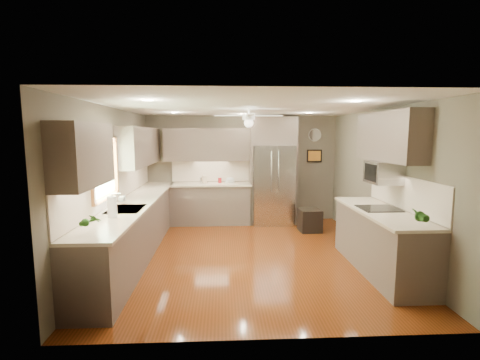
{
  "coord_description": "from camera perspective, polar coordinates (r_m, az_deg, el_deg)",
  "views": [
    {
      "loc": [
        -0.46,
        -5.76,
        2.06
      ],
      "look_at": [
        -0.13,
        0.6,
        1.22
      ],
      "focal_mm": 26.0,
      "sensor_mm": 36.0,
      "label": 1
    }
  ],
  "objects": [
    {
      "name": "potted_plant_right",
      "position": [
        4.73,
        27.31,
        -5.23
      ],
      "size": [
        0.18,
        0.15,
        0.3
      ],
      "primitive_type": "imported",
      "rotation": [
        0.0,
        0.0,
        0.12
      ],
      "color": "#214F16",
      "rests_on": "right_run"
    },
    {
      "name": "recessed_lights",
      "position": [
        6.19,
        0.98,
        11.5
      ],
      "size": [
        2.84,
        3.14,
        0.01
      ],
      "color": "white",
      "rests_on": "ceiling"
    },
    {
      "name": "window",
      "position": [
        5.57,
        -21.36,
        1.71
      ],
      "size": [
        0.05,
        1.12,
        0.92
      ],
      "color": "#BFF2B2",
      "rests_on": "wall_left"
    },
    {
      "name": "floor",
      "position": [
        6.13,
        1.57,
        -12.15
      ],
      "size": [
        5.0,
        5.0,
        0.0
      ],
      "primitive_type": "plane",
      "color": "#54250B",
      "rests_on": "ground"
    },
    {
      "name": "wall_left",
      "position": [
        6.09,
        -20.01,
        -0.63
      ],
      "size": [
        0.0,
        5.0,
        5.0
      ],
      "primitive_type": "plane",
      "rotation": [
        1.57,
        0.0,
        1.57
      ],
      "color": "#61594A",
      "rests_on": "ground"
    },
    {
      "name": "uppers",
      "position": [
        6.48,
        -5.45,
        5.78
      ],
      "size": [
        4.5,
        4.7,
        0.95
      ],
      "color": "brown",
      "rests_on": "wall_left"
    },
    {
      "name": "right_run",
      "position": [
        5.72,
        22.15,
        -9.07
      ],
      "size": [
        0.7,
        2.2,
        1.45
      ],
      "color": "brown",
      "rests_on": "ground"
    },
    {
      "name": "soap_bottle",
      "position": [
        5.95,
        -18.74,
        -2.91
      ],
      "size": [
        0.08,
        0.09,
        0.18
      ],
      "primitive_type": "imported",
      "rotation": [
        0.0,
        0.0,
        -0.06
      ],
      "color": "white",
      "rests_on": "left_run"
    },
    {
      "name": "wall_right",
      "position": [
        6.41,
        22.08,
        -0.33
      ],
      "size": [
        0.0,
        5.0,
        5.0
      ],
      "primitive_type": "plane",
      "rotation": [
        1.57,
        0.0,
        -1.57
      ],
      "color": "#61594A",
      "rests_on": "ground"
    },
    {
      "name": "left_run",
      "position": [
        6.3,
        -16.71,
        -7.34
      ],
      "size": [
        0.65,
        4.7,
        1.45
      ],
      "color": "brown",
      "rests_on": "ground"
    },
    {
      "name": "ceiling",
      "position": [
        5.79,
        1.66,
        11.83
      ],
      "size": [
        5.0,
        5.0,
        0.0
      ],
      "primitive_type": "plane",
      "rotation": [
        3.14,
        0.0,
        0.0
      ],
      "color": "white",
      "rests_on": "ground"
    },
    {
      "name": "microwave",
      "position": [
        5.8,
        22.46,
        1.17
      ],
      "size": [
        0.43,
        0.55,
        0.34
      ],
      "color": "silver",
      "rests_on": "wall_right"
    },
    {
      "name": "canister_b",
      "position": [
        8.08,
        -6.32,
        -0.03
      ],
      "size": [
        0.1,
        0.1,
        0.13
      ],
      "primitive_type": "cylinder",
      "rotation": [
        0.0,
        0.0,
        0.22
      ],
      "color": "silver",
      "rests_on": "back_run"
    },
    {
      "name": "wall_clock",
      "position": [
        8.53,
        12.19,
        7.25
      ],
      "size": [
        0.3,
        0.03,
        0.3
      ],
      "color": "white",
      "rests_on": "wall_back"
    },
    {
      "name": "canister_d",
      "position": [
        8.08,
        -3.32,
        -0.07
      ],
      "size": [
        0.11,
        0.11,
        0.12
      ],
      "primitive_type": "cylinder",
      "rotation": [
        0.0,
        0.0,
        -0.42
      ],
      "color": "maroon",
      "rests_on": "back_run"
    },
    {
      "name": "potted_plant_left",
      "position": [
        4.31,
        -23.26,
        -6.18
      ],
      "size": [
        0.18,
        0.15,
        0.29
      ],
      "primitive_type": "imported",
      "rotation": [
        0.0,
        0.0,
        -0.34
      ],
      "color": "#214F16",
      "rests_on": "left_run"
    },
    {
      "name": "stool",
      "position": [
        7.62,
        11.38,
        -6.5
      ],
      "size": [
        0.46,
        0.46,
        0.5
      ],
      "color": "black",
      "rests_on": "ground"
    },
    {
      "name": "wall_back",
      "position": [
        8.31,
        0.26,
        1.89
      ],
      "size": [
        4.5,
        0.0,
        4.5
      ],
      "primitive_type": "plane",
      "rotation": [
        1.57,
        0.0,
        0.0
      ],
      "color": "#61594A",
      "rests_on": "ground"
    },
    {
      "name": "canister_c",
      "position": [
        8.04,
        -5.87,
        0.08
      ],
      "size": [
        0.12,
        0.12,
        0.19
      ],
      "primitive_type": "cylinder",
      "rotation": [
        0.0,
        0.0,
        -0.04
      ],
      "color": "beige",
      "rests_on": "back_run"
    },
    {
      "name": "wall_front",
      "position": [
        3.39,
        4.94,
        -6.39
      ],
      "size": [
        4.5,
        0.0,
        4.5
      ],
      "primitive_type": "plane",
      "rotation": [
        -1.57,
        0.0,
        0.0
      ],
      "color": "#61594A",
      "rests_on": "ground"
    },
    {
      "name": "framed_print",
      "position": [
        8.54,
        12.1,
        3.89
      ],
      "size": [
        0.36,
        0.03,
        0.3
      ],
      "color": "black",
      "rests_on": "wall_back"
    },
    {
      "name": "bowl",
      "position": [
        8.04,
        -1.64,
        -0.34
      ],
      "size": [
        0.27,
        0.27,
        0.05
      ],
      "primitive_type": "imported",
      "rotation": [
        0.0,
        0.0,
        0.28
      ],
      "color": "beige",
      "rests_on": "back_run"
    },
    {
      "name": "back_run",
      "position": [
        8.12,
        -4.75,
        -3.73
      ],
      "size": [
        1.85,
        0.65,
        1.45
      ],
      "color": "brown",
      "rests_on": "ground"
    },
    {
      "name": "refrigerator",
      "position": [
        8.05,
        5.38,
        1.23
      ],
      "size": [
        1.06,
        0.75,
        2.45
      ],
      "color": "silver",
      "rests_on": "ground"
    },
    {
      "name": "sink",
      "position": [
        5.58,
        -18.22,
        -4.82
      ],
      "size": [
        0.5,
        0.7,
        0.32
      ],
      "color": "silver",
      "rests_on": "left_run"
    },
    {
      "name": "ceiling_fan",
      "position": [
        6.08,
        1.43,
        10.04
      ],
      "size": [
        1.18,
        1.18,
        0.32
      ],
      "color": "white",
      "rests_on": "ceiling"
    },
    {
      "name": "paper_towel",
      "position": [
        5.04,
        -20.25,
        -4.21
      ],
      "size": [
        0.13,
        0.13,
        0.32
      ],
      "color": "white",
      "rests_on": "left_run"
    }
  ]
}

